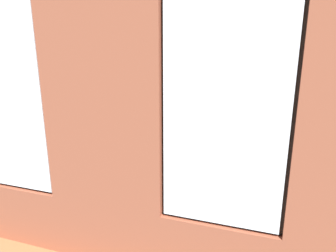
{
  "coord_description": "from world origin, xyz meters",
  "views": [
    {
      "loc": [
        -1.51,
        4.95,
        2.32
      ],
      "look_at": [
        0.04,
        0.4,
        0.9
      ],
      "focal_mm": 35.0,
      "sensor_mm": 36.0,
      "label": 1
    }
  ],
  "objects": [
    {
      "name": "potted_plant_corner_near_left",
      "position": [
        -2.5,
        -1.77,
        0.62
      ],
      "size": [
        0.7,
        0.7,
        0.94
      ],
      "color": "#9E5638",
      "rests_on": "ground_plane"
    },
    {
      "name": "potted_plant_between_couches",
      "position": [
        -0.55,
        1.68,
        0.74
      ],
      "size": [
        1.08,
        1.0,
        1.33
      ],
      "color": "beige",
      "rests_on": "ground_plane"
    },
    {
      "name": "coffee_table",
      "position": [
        0.13,
        -0.29,
        0.4
      ],
      "size": [
        1.58,
        0.75,
        0.45
      ],
      "color": "olive",
      "rests_on": "ground_plane"
    },
    {
      "name": "media_console",
      "position": [
        2.7,
        0.27,
        0.25
      ],
      "size": [
        1.22,
        0.42,
        0.51
      ],
      "primitive_type": "cube",
      "color": "black",
      "rests_on": "ground_plane"
    },
    {
      "name": "candle_jar",
      "position": [
        0.01,
        -0.18,
        0.51
      ],
      "size": [
        0.08,
        0.08,
        0.13
      ],
      "primitive_type": "cylinder",
      "color": "#B7333D",
      "rests_on": "coffee_table"
    },
    {
      "name": "cup_ceramic",
      "position": [
        0.61,
        -0.18,
        0.5
      ],
      "size": [
        0.08,
        0.08,
        0.1
      ],
      "primitive_type": "cylinder",
      "color": "silver",
      "rests_on": "coffee_table"
    },
    {
      "name": "papasan_chair",
      "position": [
        -0.02,
        -1.71,
        0.44
      ],
      "size": [
        1.06,
        1.06,
        0.68
      ],
      "color": "olive",
      "rests_on": "ground_plane"
    },
    {
      "name": "ground_plane",
      "position": [
        0.0,
        0.0,
        -0.05
      ],
      "size": [
        6.69,
        5.54,
        0.1
      ],
      "primitive_type": "cube",
      "color": "#99663D"
    },
    {
      "name": "couch_left",
      "position": [
        -2.35,
        -0.2,
        0.33
      ],
      "size": [
        0.92,
        1.99,
        0.8
      ],
      "rotation": [
        0.0,
        0.0,
        1.6
      ],
      "color": "black",
      "rests_on": "ground_plane"
    },
    {
      "name": "potted_plant_near_tv",
      "position": [
        2.14,
        1.34,
        0.74
      ],
      "size": [
        1.1,
        1.09,
        1.44
      ],
      "color": "beige",
      "rests_on": "ground_plane"
    },
    {
      "name": "tv_flatscreen",
      "position": [
        2.7,
        0.27,
        0.9
      ],
      "size": [
        1.12,
        0.2,
        0.77
      ],
      "color": "black",
      "rests_on": "media_console"
    },
    {
      "name": "white_wall_right",
      "position": [
        3.0,
        0.2,
        1.69
      ],
      "size": [
        0.1,
        4.54,
        3.37
      ],
      "primitive_type": "cube",
      "color": "silver",
      "rests_on": "ground_plane"
    },
    {
      "name": "potted_plant_foreground_right",
      "position": [
        2.39,
        -1.71,
        0.78
      ],
      "size": [
        0.75,
        0.86,
        1.24
      ],
      "color": "#9E5638",
      "rests_on": "ground_plane"
    },
    {
      "name": "brick_wall_with_windows",
      "position": [
        -0.0,
        2.39,
        1.66
      ],
      "size": [
        6.09,
        0.3,
        3.37
      ],
      "color": "#9E5138",
      "rests_on": "ground_plane"
    },
    {
      "name": "couch_by_window",
      "position": [
        0.88,
        1.74,
        0.33
      ],
      "size": [
        1.96,
        0.87,
        0.8
      ],
      "color": "black",
      "rests_on": "ground_plane"
    },
    {
      "name": "remote_black",
      "position": [
        0.13,
        -0.29,
        0.46
      ],
      "size": [
        0.13,
        0.17,
        0.02
      ],
      "primitive_type": "cube",
      "rotation": [
        0.0,
        0.0,
        0.58
      ],
      "color": "black",
      "rests_on": "coffee_table"
    },
    {
      "name": "potted_plant_mid_room_small",
      "position": [
        -0.54,
        -1.07,
        0.35
      ],
      "size": [
        0.29,
        0.29,
        0.52
      ],
      "color": "beige",
      "rests_on": "ground_plane"
    },
    {
      "name": "remote_gray",
      "position": [
        0.33,
        -0.39,
        0.46
      ],
      "size": [
        0.08,
        0.18,
        0.02
      ],
      "primitive_type": "cube",
      "rotation": [
        0.0,
        0.0,
        2.93
      ],
      "color": "#59595B",
      "rests_on": "coffee_table"
    },
    {
      "name": "table_plant_small",
      "position": [
        -0.3,
        -0.42,
        0.57
      ],
      "size": [
        0.13,
        0.13,
        0.22
      ],
      "color": "#47423D",
      "rests_on": "coffee_table"
    },
    {
      "name": "potted_plant_by_left_couch",
      "position": [
        -1.95,
        -1.63,
        0.35
      ],
      "size": [
        0.35,
        0.35,
        0.51
      ],
      "color": "beige",
      "rests_on": "ground_plane"
    }
  ]
}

